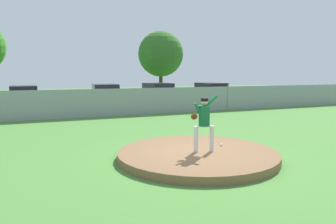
# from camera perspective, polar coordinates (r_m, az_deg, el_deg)

# --- Properties ---
(ground_plane) EXTENTS (80.00, 80.00, 0.00)m
(ground_plane) POSITION_cam_1_polar(r_m,az_deg,el_deg) (14.80, -5.61, -2.65)
(ground_plane) COLOR #4C8438
(asphalt_strip) EXTENTS (44.00, 7.00, 0.01)m
(asphalt_strip) POSITION_cam_1_polar(r_m,az_deg,el_deg) (22.99, -11.86, 0.72)
(asphalt_strip) COLOR #2B2B2D
(asphalt_strip) RESTS_ON ground_plane
(pitchers_mound) EXTENTS (4.70, 4.70, 0.22)m
(pitchers_mound) POSITION_cam_1_polar(r_m,az_deg,el_deg) (9.34, 5.39, -7.74)
(pitchers_mound) COLOR brown
(pitchers_mound) RESTS_ON ground_plane
(pitcher_youth) EXTENTS (0.81, 0.32, 1.66)m
(pitcher_youth) POSITION_cam_1_polar(r_m,az_deg,el_deg) (9.03, 6.56, -1.28)
(pitcher_youth) COLOR silver
(pitcher_youth) RESTS_ON pitchers_mound
(baseball) EXTENTS (0.07, 0.07, 0.07)m
(baseball) POSITION_cam_1_polar(r_m,az_deg,el_deg) (10.02, 9.72, -5.90)
(baseball) COLOR white
(baseball) RESTS_ON pitchers_mound
(chainlink_fence) EXTENTS (38.12, 0.07, 1.71)m
(chainlink_fence) POSITION_cam_1_polar(r_m,az_deg,el_deg) (18.53, -9.28, 1.76)
(chainlink_fence) COLOR gray
(chainlink_fence) RESTS_ON ground_plane
(parked_car_red) EXTENTS (1.95, 4.72, 1.73)m
(parked_car_red) POSITION_cam_1_polar(r_m,az_deg,el_deg) (25.71, 7.81, 3.30)
(parked_car_red) COLOR #A81919
(parked_car_red) RESTS_ON ground_plane
(parked_car_slate) EXTENTS (1.97, 4.40, 1.68)m
(parked_car_slate) POSITION_cam_1_polar(r_m,az_deg,el_deg) (23.02, -24.84, 2.23)
(parked_car_slate) COLOR slate
(parked_car_slate) RESTS_ON ground_plane
(parked_car_silver) EXTENTS (2.15, 4.46, 1.74)m
(parked_car_silver) POSITION_cam_1_polar(r_m,az_deg,el_deg) (22.62, -11.36, 2.72)
(parked_car_silver) COLOR #B7BABF
(parked_car_silver) RESTS_ON ground_plane
(parked_car_white) EXTENTS (2.14, 4.41, 1.75)m
(parked_car_white) POSITION_cam_1_polar(r_m,az_deg,el_deg) (24.09, -1.85, 3.11)
(parked_car_white) COLOR silver
(parked_car_white) RESTS_ON ground_plane
(tree_slender_far) EXTENTS (4.86, 4.86, 6.99)m
(tree_slender_far) POSITION_cam_1_polar(r_m,az_deg,el_deg) (34.24, -1.34, 10.53)
(tree_slender_far) COLOR #4C331E
(tree_slender_far) RESTS_ON ground_plane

